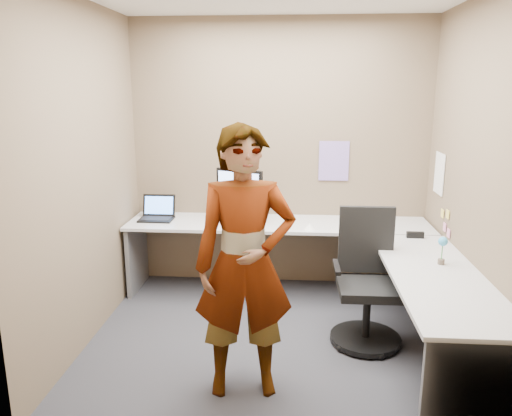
# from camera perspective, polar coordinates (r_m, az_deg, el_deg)

# --- Properties ---
(ground) EXTENTS (3.00, 3.00, 0.00)m
(ground) POSITION_cam_1_polar(r_m,az_deg,el_deg) (4.28, 1.98, -14.65)
(ground) COLOR #2A2A2F
(ground) RESTS_ON ground
(wall_back) EXTENTS (3.00, 0.00, 3.00)m
(wall_back) POSITION_cam_1_polar(r_m,az_deg,el_deg) (5.11, 2.71, 6.03)
(wall_back) COLOR brown
(wall_back) RESTS_ON ground
(wall_right) EXTENTS (0.00, 2.70, 2.70)m
(wall_right) POSITION_cam_1_polar(r_m,az_deg,el_deg) (4.06, 23.84, 2.86)
(wall_right) COLOR brown
(wall_right) RESTS_ON ground
(wall_left) EXTENTS (0.00, 2.70, 2.70)m
(wall_left) POSITION_cam_1_polar(r_m,az_deg,el_deg) (4.16, -19.01, 3.53)
(wall_left) COLOR brown
(wall_left) RESTS_ON ground
(desk) EXTENTS (2.98, 2.58, 0.73)m
(desk) POSITION_cam_1_polar(r_m,az_deg,el_deg) (4.40, 7.97, -5.56)
(desk) COLOR #ADADAD
(desk) RESTS_ON ground
(paper_ream) EXTENTS (0.37, 0.33, 0.06)m
(paper_ream) POSITION_cam_1_polar(r_m,az_deg,el_deg) (4.88, -1.92, -1.38)
(paper_ream) COLOR #B82A12
(paper_ream) RESTS_ON desk
(monitor) EXTENTS (0.47, 0.24, 0.47)m
(monitor) POSITION_cam_1_polar(r_m,az_deg,el_deg) (4.83, -1.93, 2.18)
(monitor) COLOR black
(monitor) RESTS_ON paper_ream
(laptop) EXTENTS (0.33, 0.28, 0.24)m
(laptop) POSITION_cam_1_polar(r_m,az_deg,el_deg) (5.12, -11.19, -0.58)
(laptop) COLOR black
(laptop) RESTS_ON desk
(trackball_mouse) EXTENTS (0.12, 0.08, 0.07)m
(trackball_mouse) POSITION_cam_1_polar(r_m,az_deg,el_deg) (4.99, -4.15, -1.16)
(trackball_mouse) COLOR #B7B7BC
(trackball_mouse) RESTS_ON desk
(origami) EXTENTS (0.10, 0.10, 0.06)m
(origami) POSITION_cam_1_polar(r_m,az_deg,el_deg) (4.69, 6.14, -2.10)
(origami) COLOR white
(origami) RESTS_ON desk
(stapler) EXTENTS (0.15, 0.04, 0.05)m
(stapler) POSITION_cam_1_polar(r_m,az_deg,el_deg) (4.63, 17.73, -2.94)
(stapler) COLOR black
(stapler) RESTS_ON desk
(flower) EXTENTS (0.07, 0.07, 0.22)m
(flower) POSITION_cam_1_polar(r_m,az_deg,el_deg) (3.98, 20.54, -4.10)
(flower) COLOR brown
(flower) RESTS_ON desk
(calendar_purple) EXTENTS (0.30, 0.01, 0.40)m
(calendar_purple) POSITION_cam_1_polar(r_m,az_deg,el_deg) (5.12, 8.89, 5.33)
(calendar_purple) COLOR #846BB7
(calendar_purple) RESTS_ON wall_back
(calendar_white) EXTENTS (0.01, 0.28, 0.38)m
(calendar_white) POSITION_cam_1_polar(r_m,az_deg,el_deg) (4.92, 20.22, 3.72)
(calendar_white) COLOR white
(calendar_white) RESTS_ON wall_right
(sticky_note_a) EXTENTS (0.01, 0.07, 0.07)m
(sticky_note_a) POSITION_cam_1_polar(r_m,az_deg,el_deg) (4.65, 21.06, -0.68)
(sticky_note_a) COLOR #F2E059
(sticky_note_a) RESTS_ON wall_right
(sticky_note_b) EXTENTS (0.01, 0.07, 0.07)m
(sticky_note_b) POSITION_cam_1_polar(r_m,az_deg,el_deg) (4.73, 20.75, -2.06)
(sticky_note_b) COLOR pink
(sticky_note_b) RESTS_ON wall_right
(sticky_note_c) EXTENTS (0.01, 0.07, 0.07)m
(sticky_note_c) POSITION_cam_1_polar(r_m,az_deg,el_deg) (4.62, 21.14, -2.70)
(sticky_note_c) COLOR pink
(sticky_note_c) RESTS_ON wall_right
(sticky_note_d) EXTENTS (0.01, 0.07, 0.07)m
(sticky_note_d) POSITION_cam_1_polar(r_m,az_deg,el_deg) (4.79, 20.53, -0.59)
(sticky_note_d) COLOR #F2E059
(sticky_note_d) RESTS_ON wall_right
(office_chair) EXTENTS (0.57, 0.57, 1.07)m
(office_chair) POSITION_cam_1_polar(r_m,az_deg,el_deg) (4.17, 12.52, -9.09)
(office_chair) COLOR black
(office_chair) RESTS_ON ground
(person) EXTENTS (0.72, 0.53, 1.82)m
(person) POSITION_cam_1_polar(r_m,az_deg,el_deg) (3.27, -1.29, -6.39)
(person) COLOR #999399
(person) RESTS_ON ground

